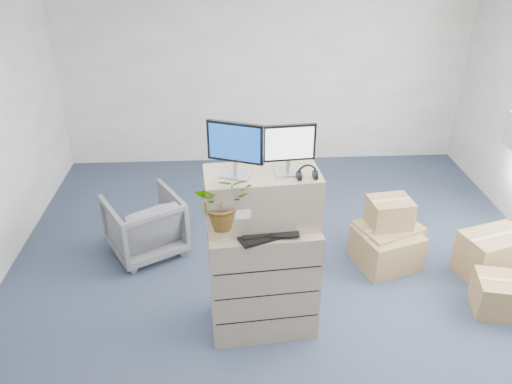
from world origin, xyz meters
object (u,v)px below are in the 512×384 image
(office_chair, at_px, (144,222))
(keyboard, at_px, (268,233))
(filing_cabinet_lower, at_px, (262,276))
(monitor_left, at_px, (235,147))
(water_bottle, at_px, (276,207))
(monitor_right, at_px, (289,147))
(potted_plant, at_px, (224,206))

(office_chair, bearing_deg, keyboard, 103.09)
(filing_cabinet_lower, relative_size, office_chair, 1.42)
(filing_cabinet_lower, bearing_deg, monitor_left, 171.84)
(monitor_left, xyz_separation_m, water_bottle, (0.34, 0.05, -0.59))
(monitor_left, xyz_separation_m, keyboard, (0.26, -0.16, -0.71))
(monitor_right, distance_m, potted_plant, 0.71)
(potted_plant, distance_m, office_chair, 1.91)
(monitor_right, bearing_deg, water_bottle, 157.97)
(monitor_left, bearing_deg, potted_plant, -107.15)
(filing_cabinet_lower, height_order, keyboard, keyboard)
(monitor_left, relative_size, keyboard, 0.87)
(office_chair, bearing_deg, monitor_left, 100.22)
(monitor_right, xyz_separation_m, keyboard, (-0.17, -0.18, -0.69))
(monitor_right, relative_size, potted_plant, 0.81)
(water_bottle, height_order, potted_plant, potted_plant)
(filing_cabinet_lower, height_order, water_bottle, water_bottle)
(monitor_right, bearing_deg, office_chair, 134.95)
(filing_cabinet_lower, xyz_separation_m, monitor_right, (0.21, 0.03, 1.26))
(potted_plant, bearing_deg, monitor_left, 51.92)
(monitor_right, bearing_deg, potted_plant, -169.17)
(monitor_right, xyz_separation_m, office_chair, (-1.45, 1.21, -1.42))
(monitor_left, bearing_deg, monitor_right, 23.49)
(monitor_right, xyz_separation_m, water_bottle, (-0.09, 0.03, -0.57))
(potted_plant, bearing_deg, office_chair, 124.09)
(filing_cabinet_lower, relative_size, monitor_left, 2.42)
(water_bottle, height_order, office_chair, water_bottle)
(filing_cabinet_lower, height_order, monitor_right, monitor_right)
(monitor_right, bearing_deg, filing_cabinet_lower, -176.53)
(water_bottle, relative_size, office_chair, 0.36)
(monitor_left, relative_size, water_bottle, 1.61)
(water_bottle, bearing_deg, keyboard, -111.64)
(monitor_right, distance_m, water_bottle, 0.57)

